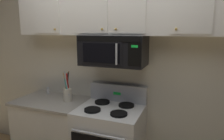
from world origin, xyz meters
TOP-DOWN VIEW (x-y plane):
  - back_wall at (0.00, 0.79)m, footprint 5.20×0.10m
  - over_range_microwave at (-0.00, 0.54)m, footprint 0.76×0.43m
  - upper_cabinets at (-0.00, 0.57)m, footprint 2.50×0.36m
  - counter_segment at (-0.84, 0.43)m, footprint 0.93×0.65m
  - utensil_crock_cream at (-0.61, 0.46)m, footprint 0.11×0.11m
  - salt_shaker at (-1.05, 0.63)m, footprint 0.04×0.04m

SIDE VIEW (x-z plane):
  - counter_segment at x=-0.84m, z-range 0.00..0.90m
  - salt_shaker at x=-1.05m, z-range 0.90..1.00m
  - utensil_crock_cream at x=-0.61m, z-range 0.81..1.21m
  - back_wall at x=0.00m, z-range 0.00..2.70m
  - over_range_microwave at x=0.00m, z-range 1.40..1.75m
  - upper_cabinets at x=0.00m, z-range 1.75..2.30m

